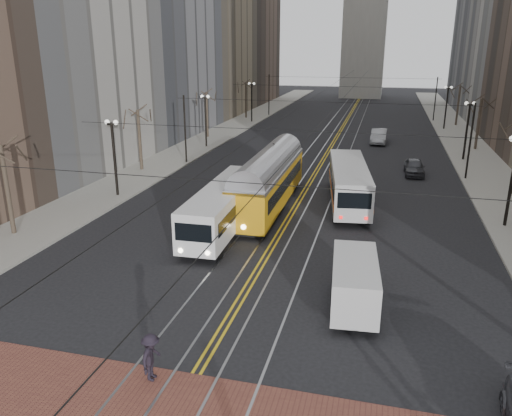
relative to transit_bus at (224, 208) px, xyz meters
The scene contains 15 objects.
ground 13.68m from the transit_bus, 75.09° to the right, with size 260.00×260.00×0.00m, color black.
sidewalk_left 33.89m from the transit_bus, 109.85° to the left, with size 5.00×140.00×0.15m, color gray.
sidewalk_right 36.86m from the transit_bus, 59.85° to the left, with size 5.00×140.00×0.15m, color gray.
streetcar_rails 32.08m from the transit_bus, 83.73° to the left, with size 4.80×130.00×0.02m, color gray.
centre_lines 32.08m from the transit_bus, 83.73° to the left, with size 0.42×130.00×0.01m, color gold.
lamp_posts 16.05m from the transit_bus, 77.36° to the left, with size 27.60×57.20×5.60m.
street_trees 22.42m from the transit_bus, 81.00° to the left, with size 31.68×53.28×5.60m.
trolley_wires 22.10m from the transit_bus, 80.83° to the left, with size 25.96×120.00×6.60m.
transit_bus is the anchor object (origin of this frame).
streetcar 5.54m from the transit_bus, 72.81° to the left, with size 2.55×13.74×3.24m, color orange.
rear_bus 10.25m from the transit_bus, 46.38° to the left, with size 2.43×11.18×2.92m, color #BBBBBB.
cargo_van 11.70m from the transit_bus, 43.07° to the right, with size 1.92×5.00×2.21m, color #BCBCBC.
sedan_grey 21.42m from the transit_bus, 55.45° to the left, with size 1.67×4.15×1.41m, color #383A3F.
sedan_silver 33.61m from the transit_bus, 74.97° to the left, with size 1.75×5.01×1.65m, color #989B9F.
pedestrian_d 14.93m from the transit_bus, 81.77° to the right, with size 1.13×0.65×1.75m, color black.
Camera 1 is at (5.79, -14.94, 11.08)m, focal length 35.00 mm.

